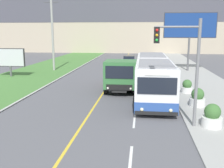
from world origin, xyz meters
name	(u,v)px	position (x,y,z in m)	size (l,w,h in m)	color
apartment_block_background	(130,10)	(0.00, 63.19, 10.09)	(80.00, 8.04, 20.18)	#BCAD93
city_bus	(153,76)	(3.96, 18.60, 1.49)	(2.63, 11.96, 2.94)	white
dump_truck	(122,76)	(1.43, 19.71, 1.33)	(2.58, 6.96, 2.66)	black
car_distant	(129,61)	(1.17, 37.06, 0.69)	(1.80, 4.30, 1.45)	#2D4784
utility_pole_far	(52,32)	(-8.22, 30.84, 4.88)	(1.80, 0.28, 9.64)	#9E9E99
traffic_light_mast	(184,60)	(5.19, 11.67, 3.54)	(2.28, 0.32, 5.53)	slate
billboard_large	(190,27)	(8.84, 32.08, 5.49)	(6.36, 0.24, 7.22)	#59595B
billboard_small	(10,58)	(-11.37, 25.59, 2.06)	(3.39, 0.24, 3.13)	#59595B
planter_round_near	(212,117)	(6.75, 11.68, 0.62)	(1.04, 1.04, 1.22)	silver
planter_round_second	(197,98)	(6.78, 15.57, 0.61)	(1.03, 1.03, 1.21)	silver
planter_round_third	(187,87)	(6.73, 19.45, 0.55)	(0.92, 0.92, 1.07)	silver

